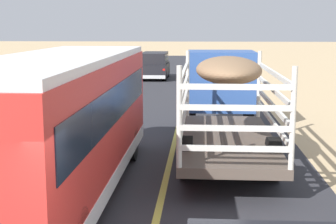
% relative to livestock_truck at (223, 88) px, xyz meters
% --- Properties ---
extents(livestock_truck, '(2.53, 9.70, 3.02)m').
position_rel_livestock_truck_xyz_m(livestock_truck, '(0.00, 0.00, 0.00)').
color(livestock_truck, '#3359A5').
rests_on(livestock_truck, road_surface).
extents(bus, '(2.54, 10.00, 3.21)m').
position_rel_livestock_truck_xyz_m(bus, '(-3.83, -6.14, -0.04)').
color(bus, red).
rests_on(bus, road_surface).
extents(car_far, '(1.90, 4.62, 1.93)m').
position_rel_livestock_truck_xyz_m(car_far, '(-4.14, 19.68, -0.70)').
color(car_far, black).
rests_on(car_far, road_surface).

